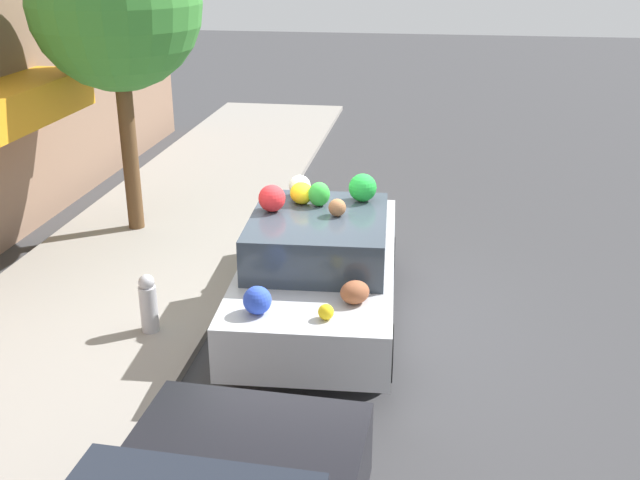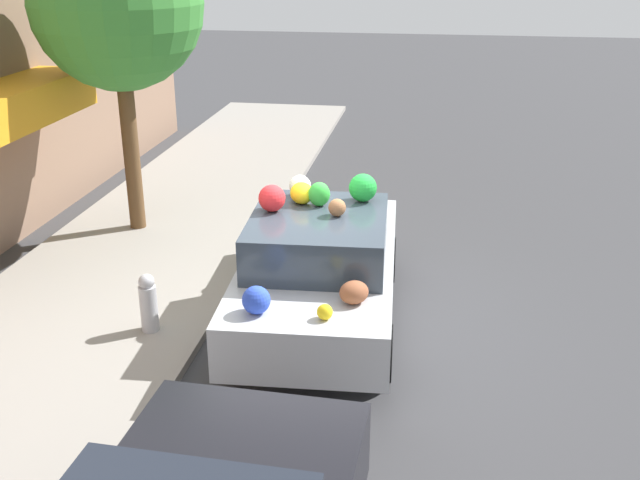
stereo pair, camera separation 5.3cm
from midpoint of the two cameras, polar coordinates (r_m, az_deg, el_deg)
The scene contains 5 objects.
ground_plane at distance 9.11m, azimuth -0.61°, elevation -6.04°, with size 60.00×60.00×0.00m, color #38383A.
sidewalk_curb at distance 9.87m, azimuth -16.31°, elevation -4.37°, with size 24.00×3.20×0.10m.
street_tree at distance 11.33m, azimuth -15.07°, elevation 16.90°, with size 2.43×2.43×4.56m.
fire_hydrant at distance 8.72m, azimuth -12.77°, elevation -4.69°, with size 0.20×0.20×0.70m.
art_car at distance 8.74m, azimuth 0.14°, elevation -1.93°, with size 4.03×1.93×1.73m.
Camera 2 is at (-7.93, -1.40, 4.27)m, focal length 42.00 mm.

